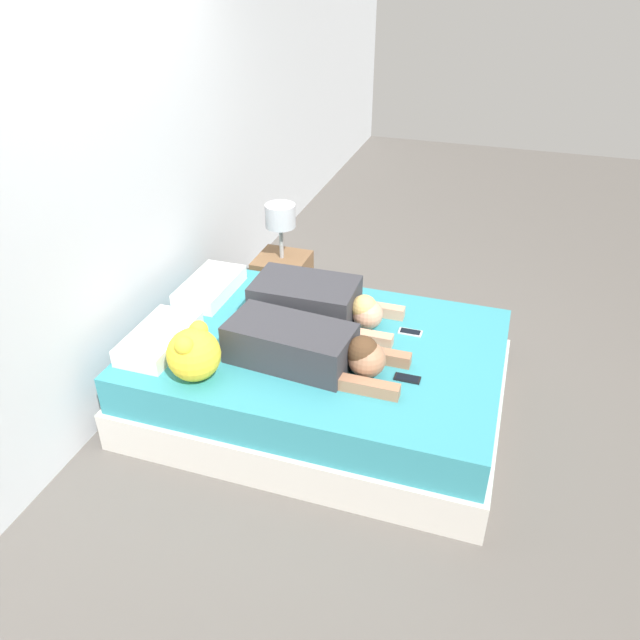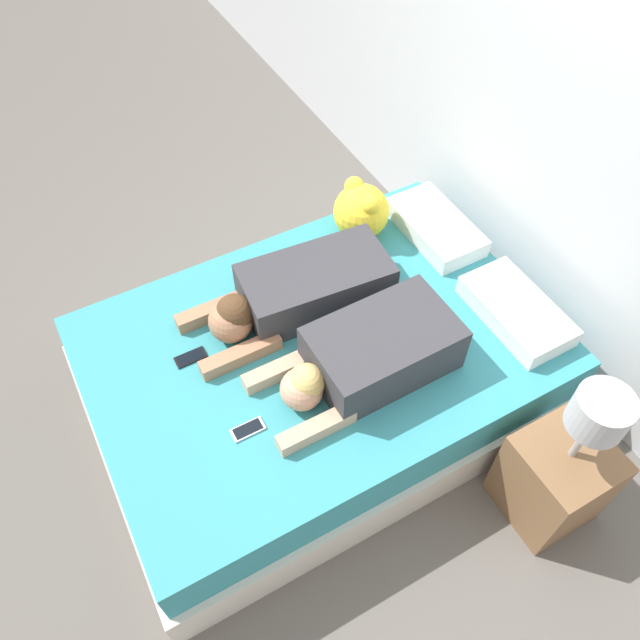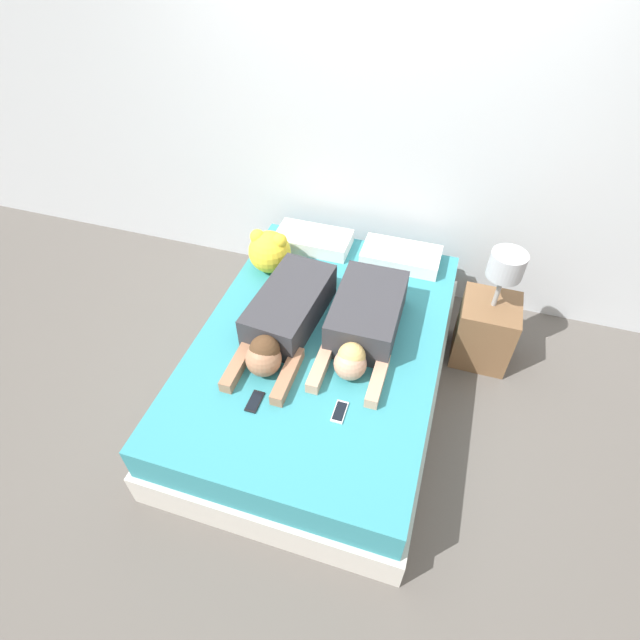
# 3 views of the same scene
# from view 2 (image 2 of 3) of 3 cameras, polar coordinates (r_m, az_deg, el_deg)

# --- Properties ---
(ground_plane) EXTENTS (12.00, 12.00, 0.00)m
(ground_plane) POSITION_cam_2_polar(r_m,az_deg,el_deg) (3.24, 0.00, -7.00)
(ground_plane) COLOR #5B5651
(wall_back) EXTENTS (12.00, 0.06, 2.60)m
(wall_back) POSITION_cam_2_polar(r_m,az_deg,el_deg) (2.90, 22.55, 17.48)
(wall_back) COLOR silver
(wall_back) RESTS_ON ground_plane
(bed) EXTENTS (1.48, 2.12, 0.48)m
(bed) POSITION_cam_2_polar(r_m,az_deg,el_deg) (3.03, 0.00, -4.65)
(bed) COLOR beige
(bed) RESTS_ON ground_plane
(pillow_head_left) EXTENTS (0.54, 0.28, 0.10)m
(pillow_head_left) POSITION_cam_2_polar(r_m,az_deg,el_deg) (3.31, 10.52, 8.38)
(pillow_head_left) COLOR white
(pillow_head_left) RESTS_ON bed
(pillow_head_right) EXTENTS (0.54, 0.28, 0.10)m
(pillow_head_right) POSITION_cam_2_polar(r_m,az_deg,el_deg) (3.02, 17.51, 0.82)
(pillow_head_right) COLOR white
(pillow_head_right) RESTS_ON bed
(person_left) EXTENTS (0.40, 1.00, 0.23)m
(person_left) POSITION_cam_2_polar(r_m,az_deg,el_deg) (2.87, -2.22, 2.48)
(person_left) COLOR #333338
(person_left) RESTS_ON bed
(person_right) EXTENTS (0.40, 0.89, 0.24)m
(person_right) POSITION_cam_2_polar(r_m,az_deg,el_deg) (2.65, 4.39, -3.26)
(person_right) COLOR #333338
(person_right) RESTS_ON bed
(cell_phone_left) EXTENTS (0.06, 0.14, 0.01)m
(cell_phone_left) POSITION_cam_2_polar(r_m,az_deg,el_deg) (2.83, -11.75, -3.37)
(cell_phone_left) COLOR black
(cell_phone_left) RESTS_ON bed
(cell_phone_right) EXTENTS (0.06, 0.14, 0.01)m
(cell_phone_right) POSITION_cam_2_polar(r_m,az_deg,el_deg) (2.60, -6.61, -9.91)
(cell_phone_right) COLOR silver
(cell_phone_right) RESTS_ON bed
(plush_toy) EXTENTS (0.28, 0.28, 0.30)m
(plush_toy) POSITION_cam_2_polar(r_m,az_deg,el_deg) (3.21, 3.79, 9.97)
(plush_toy) COLOR yellow
(plush_toy) RESTS_ON bed
(nightstand) EXTENTS (0.37, 0.37, 0.89)m
(nightstand) POSITION_cam_2_polar(r_m,az_deg,el_deg) (2.89, 20.95, -12.92)
(nightstand) COLOR brown
(nightstand) RESTS_ON ground_plane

